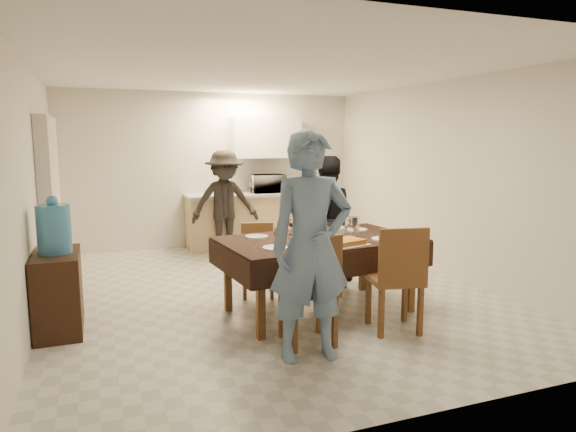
# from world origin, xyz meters

# --- Properties ---
(floor) EXTENTS (5.00, 6.00, 0.02)m
(floor) POSITION_xyz_m (0.00, 0.00, 0.00)
(floor) COLOR beige
(floor) RESTS_ON ground
(ceiling) EXTENTS (5.00, 6.00, 0.02)m
(ceiling) POSITION_xyz_m (0.00, 0.00, 2.60)
(ceiling) COLOR white
(ceiling) RESTS_ON wall_back
(wall_back) EXTENTS (5.00, 0.02, 2.60)m
(wall_back) POSITION_xyz_m (0.00, 3.00, 1.30)
(wall_back) COLOR silver
(wall_back) RESTS_ON floor
(wall_front) EXTENTS (5.00, 0.02, 2.60)m
(wall_front) POSITION_xyz_m (0.00, -3.00, 1.30)
(wall_front) COLOR silver
(wall_front) RESTS_ON floor
(wall_left) EXTENTS (0.02, 6.00, 2.60)m
(wall_left) POSITION_xyz_m (-2.50, 0.00, 1.30)
(wall_left) COLOR silver
(wall_left) RESTS_ON floor
(wall_right) EXTENTS (0.02, 6.00, 2.60)m
(wall_right) POSITION_xyz_m (2.50, 0.00, 1.30)
(wall_right) COLOR silver
(wall_right) RESTS_ON floor
(stub_partition) EXTENTS (0.15, 1.40, 2.10)m
(stub_partition) POSITION_xyz_m (-2.42, 1.20, 1.05)
(stub_partition) COLOR beige
(stub_partition) RESTS_ON floor
(kitchen_base_cabinet) EXTENTS (2.20, 0.60, 0.86)m
(kitchen_base_cabinet) POSITION_xyz_m (0.60, 2.68, 0.43)
(kitchen_base_cabinet) COLOR tan
(kitchen_base_cabinet) RESTS_ON floor
(kitchen_worktop) EXTENTS (2.24, 0.64, 0.05)m
(kitchen_worktop) POSITION_xyz_m (0.60, 2.68, 0.89)
(kitchen_worktop) COLOR #B2B1AC
(kitchen_worktop) RESTS_ON kitchen_base_cabinet
(upper_cabinet) EXTENTS (1.20, 0.34, 0.70)m
(upper_cabinet) POSITION_xyz_m (0.90, 2.82, 1.85)
(upper_cabinet) COLOR white
(upper_cabinet) RESTS_ON wall_back
(dining_table) EXTENTS (2.14, 1.38, 0.79)m
(dining_table) POSITION_xyz_m (0.29, -0.83, 0.76)
(dining_table) COLOR black
(dining_table) RESTS_ON floor
(chair_near_left) EXTENTS (0.48, 0.48, 0.55)m
(chair_near_left) POSITION_xyz_m (-0.16, -1.68, 0.63)
(chair_near_left) COLOR brown
(chair_near_left) RESTS_ON floor
(chair_near_right) EXTENTS (0.55, 0.56, 0.56)m
(chair_near_right) POSITION_xyz_m (0.74, -1.68, 0.63)
(chair_near_right) COLOR brown
(chair_near_right) RESTS_ON floor
(chair_far_left) EXTENTS (0.48, 0.48, 0.46)m
(chair_far_left) POSITION_xyz_m (-0.16, -0.16, 0.52)
(chair_far_left) COLOR brown
(chair_far_left) RESTS_ON floor
(chair_far_right) EXTENTS (0.50, 0.51, 0.45)m
(chair_far_right) POSITION_xyz_m (0.74, -0.16, 0.51)
(chair_far_right) COLOR brown
(chair_far_right) RESTS_ON floor
(console) EXTENTS (0.41, 0.83, 0.76)m
(console) POSITION_xyz_m (-2.28, -0.46, 0.38)
(console) COLOR black
(console) RESTS_ON floor
(water_jug) EXTENTS (0.31, 0.31, 0.46)m
(water_jug) POSITION_xyz_m (-2.28, -0.46, 0.99)
(water_jug) COLOR #4291CB
(water_jug) RESTS_ON console
(wine_bottle) EXTENTS (0.07, 0.07, 0.28)m
(wine_bottle) POSITION_xyz_m (0.24, -0.78, 0.93)
(wine_bottle) COLOR black
(wine_bottle) RESTS_ON dining_table
(water_pitcher) EXTENTS (0.14, 0.14, 0.22)m
(water_pitcher) POSITION_xyz_m (0.64, -0.88, 0.90)
(water_pitcher) COLOR white
(water_pitcher) RESTS_ON dining_table
(savoury_tart) EXTENTS (0.50, 0.43, 0.05)m
(savoury_tart) POSITION_xyz_m (0.39, -1.21, 0.82)
(savoury_tart) COLOR #A96D31
(savoury_tart) RESTS_ON dining_table
(salad_bowl) EXTENTS (0.18, 0.18, 0.07)m
(salad_bowl) POSITION_xyz_m (0.59, -0.65, 0.83)
(salad_bowl) COLOR silver
(salad_bowl) RESTS_ON dining_table
(mushroom_dish) EXTENTS (0.21, 0.21, 0.04)m
(mushroom_dish) POSITION_xyz_m (0.24, -0.55, 0.81)
(mushroom_dish) COLOR silver
(mushroom_dish) RESTS_ON dining_table
(wine_glass_a) EXTENTS (0.09, 0.09, 0.20)m
(wine_glass_a) POSITION_xyz_m (-0.26, -1.08, 0.89)
(wine_glass_a) COLOR white
(wine_glass_a) RESTS_ON dining_table
(wine_glass_b) EXTENTS (0.08, 0.08, 0.18)m
(wine_glass_b) POSITION_xyz_m (0.84, -0.58, 0.88)
(wine_glass_b) COLOR white
(wine_glass_b) RESTS_ON dining_table
(wine_glass_c) EXTENTS (0.08, 0.08, 0.17)m
(wine_glass_c) POSITION_xyz_m (0.09, -0.53, 0.88)
(wine_glass_c) COLOR white
(wine_glass_c) RESTS_ON dining_table
(plate_near_left) EXTENTS (0.24, 0.24, 0.01)m
(plate_near_left) POSITION_xyz_m (-0.31, -1.13, 0.80)
(plate_near_left) COLOR silver
(plate_near_left) RESTS_ON dining_table
(plate_near_right) EXTENTS (0.26, 0.26, 0.01)m
(plate_near_right) POSITION_xyz_m (0.89, -1.13, 0.80)
(plate_near_right) COLOR silver
(plate_near_right) RESTS_ON dining_table
(plate_far_left) EXTENTS (0.24, 0.24, 0.01)m
(plate_far_left) POSITION_xyz_m (-0.31, -0.53, 0.80)
(plate_far_left) COLOR silver
(plate_far_left) RESTS_ON dining_table
(plate_far_right) EXTENTS (0.24, 0.24, 0.01)m
(plate_far_right) POSITION_xyz_m (0.89, -0.53, 0.80)
(plate_far_right) COLOR silver
(plate_far_right) RESTS_ON dining_table
(microwave) EXTENTS (0.56, 0.38, 0.31)m
(microwave) POSITION_xyz_m (0.88, 2.68, 1.07)
(microwave) COLOR white
(microwave) RESTS_ON kitchen_worktop
(person_near) EXTENTS (0.74, 0.52, 1.91)m
(person_near) POSITION_xyz_m (-0.26, -1.88, 0.95)
(person_near) COLOR #627FA8
(person_near) RESTS_ON floor
(person_far) EXTENTS (0.86, 0.71, 1.62)m
(person_far) POSITION_xyz_m (0.84, 0.22, 0.81)
(person_far) COLOR black
(person_far) RESTS_ON floor
(person_kitchen) EXTENTS (1.07, 0.62, 1.66)m
(person_kitchen) POSITION_xyz_m (0.02, 2.23, 0.83)
(person_kitchen) COLOR black
(person_kitchen) RESTS_ON floor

